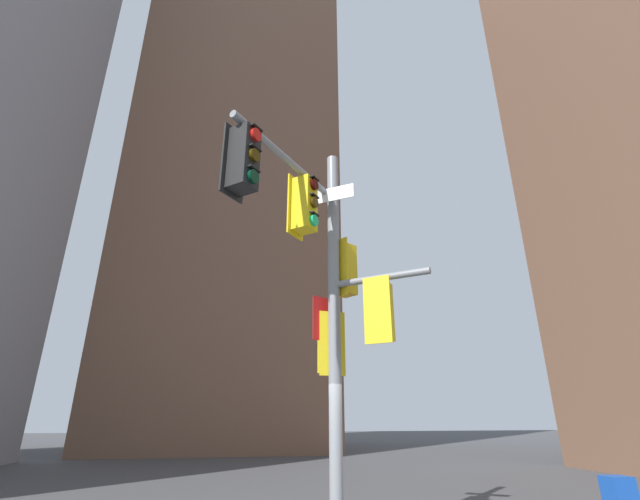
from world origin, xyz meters
TOP-DOWN VIEW (x-y plane):
  - building_mid_block at (-2.63, 25.09)m, footprint 14.36×14.36m
  - signal_pole_assembly at (-0.22, -0.41)m, footprint 3.54×2.90m

SIDE VIEW (x-z plane):
  - signal_pole_assembly at x=-0.22m, z-range 0.65..7.67m
  - building_mid_block at x=-2.63m, z-range 0.00..51.54m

